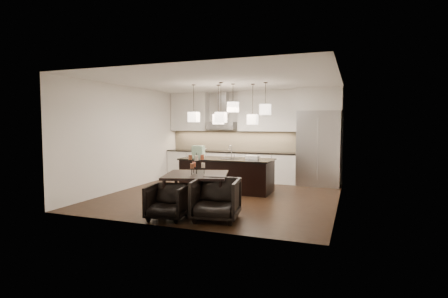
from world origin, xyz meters
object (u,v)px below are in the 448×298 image
at_px(island_body, 227,175).
at_px(armchair_left, 167,202).
at_px(refrigerator, 319,148).
at_px(armchair_right, 216,199).
at_px(dining_table, 197,192).

bearing_deg(island_body, armchair_left, -91.47).
bearing_deg(refrigerator, armchair_left, -115.92).
relative_size(island_body, armchair_right, 2.76).
bearing_deg(dining_table, armchair_right, -57.57).
bearing_deg(armchair_right, dining_table, 129.22).
bearing_deg(armchair_right, armchair_left, -173.21).
relative_size(refrigerator, armchair_left, 3.00).
bearing_deg(island_body, refrigerator, 38.84).
bearing_deg(refrigerator, dining_table, -118.32).
height_order(refrigerator, armchair_left, refrigerator).
xyz_separation_m(dining_table, armchair_right, (0.67, -0.59, 0.01)).
distance_m(island_body, armchair_right, 2.82).
distance_m(refrigerator, armchair_left, 5.28).
height_order(island_body, armchair_left, island_body).
bearing_deg(island_body, armchair_right, -73.60).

